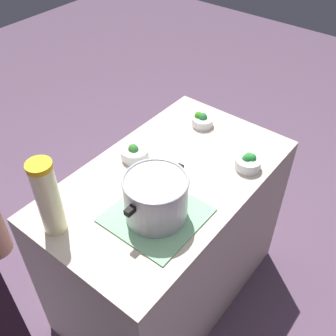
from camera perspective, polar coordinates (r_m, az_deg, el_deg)
name	(u,v)px	position (r m, az deg, el deg)	size (l,w,h in m)	color
ground_plane	(168,287)	(2.40, 0.00, -16.70)	(8.00, 8.00, 0.00)	#553F54
counter_slab	(168,240)	(2.04, 0.00, -10.25)	(1.15, 0.68, 0.87)	#BCAE9B
dish_cloth	(156,215)	(1.56, -1.68, -6.74)	(0.34, 0.34, 0.01)	#7BB487
cooking_pot	(156,197)	(1.49, -1.75, -4.19)	(0.32, 0.25, 0.19)	#B7B7BC
lemonade_pitcher	(48,198)	(1.47, -16.79, -4.09)	(0.09, 0.09, 0.32)	beige
broccoli_bowl_front	(248,162)	(1.78, 11.38, 0.86)	(0.12, 0.12, 0.07)	silver
broccoli_bowl_center	(134,152)	(1.80, -4.81, 2.23)	(0.13, 0.13, 0.08)	silver
broccoli_bowl_back	(202,120)	(2.01, 4.88, 6.81)	(0.11, 0.11, 0.07)	silver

